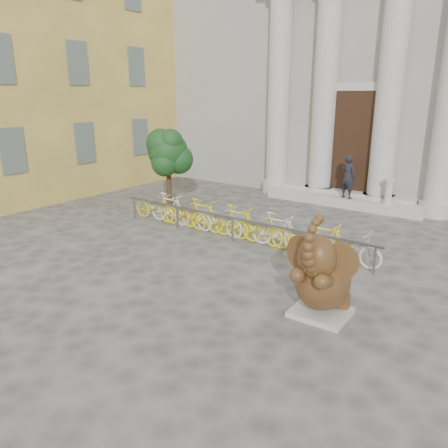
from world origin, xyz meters
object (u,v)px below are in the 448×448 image
Objects in this scene: bike_rack at (237,222)px; elephant_statue at (322,279)px; pedestrian at (348,177)px; tree at (168,153)px.

elephant_statue is at bearing -36.31° from bike_rack.
bike_rack is (-3.91, 2.87, -0.27)m from elephant_statue.
tree is at bearing 46.70° from pedestrian.
bike_rack is 4.86m from tree.
pedestrian is (5.51, 3.69, -0.84)m from tree.
bike_rack is 2.97× the size of tree.
pedestrian is (1.23, 5.40, 0.67)m from bike_rack.
bike_rack is 5.27× the size of pedestrian.
elephant_statue is 4.86m from bike_rack.
elephant_statue is 9.47m from tree.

